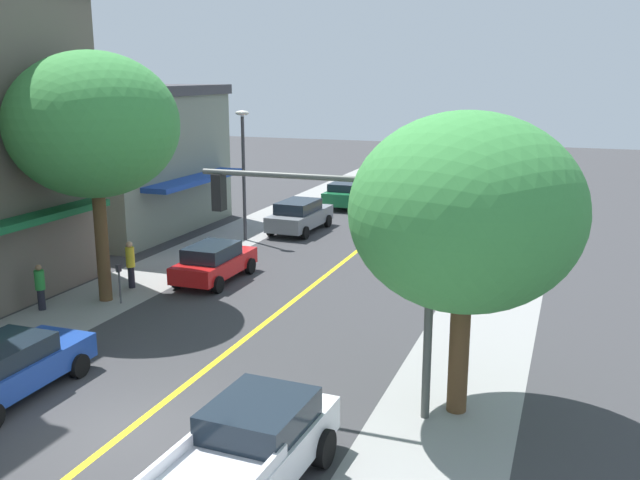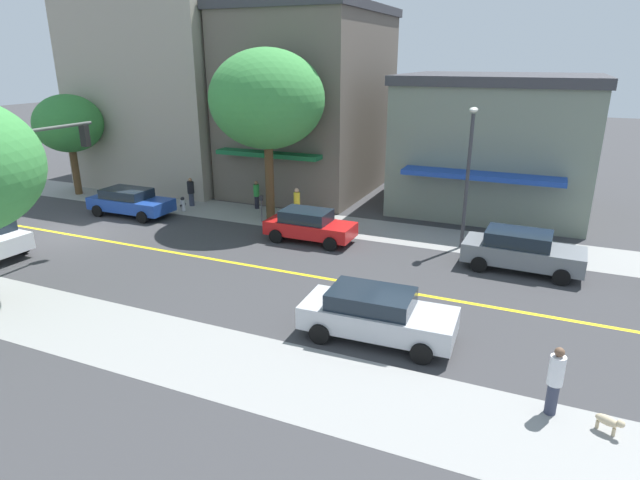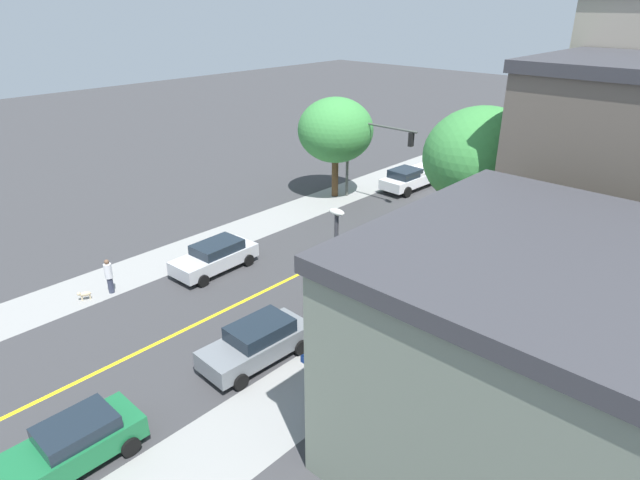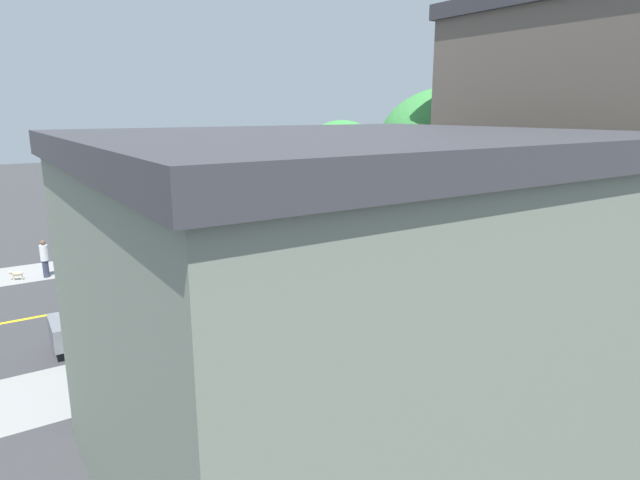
% 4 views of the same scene
% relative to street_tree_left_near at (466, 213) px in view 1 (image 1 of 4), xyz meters
% --- Properties ---
extents(ground_plane, '(140.00, 140.00, 0.00)m').
position_rel_street_tree_left_near_xyz_m(ground_plane, '(-6.84, -3.56, -4.85)').
color(ground_plane, '#38383A').
extents(road_centerline_stripe, '(0.20, 126.00, 0.00)m').
position_rel_street_tree_left_near_xyz_m(road_centerline_stripe, '(-6.84, -3.56, -4.85)').
color(road_centerline_stripe, yellow).
rests_on(road_centerline_stripe, ground).
extents(tan_rowhouse, '(10.45, 10.32, 7.34)m').
position_rel_street_tree_left_near_xyz_m(tan_rowhouse, '(-20.52, 14.57, -1.17)').
color(tan_rowhouse, gray).
rests_on(tan_rowhouse, ground).
extents(street_tree_left_near, '(5.32, 5.32, 7.13)m').
position_rel_street_tree_left_near_xyz_m(street_tree_left_near, '(0.00, 0.00, 0.00)').
color(street_tree_left_near, brown).
rests_on(street_tree_left_near, ground).
extents(street_tree_right_corner, '(5.81, 5.81, 8.68)m').
position_rel_street_tree_left_near_xyz_m(street_tree_right_corner, '(-13.19, 4.16, 1.34)').
color(street_tree_right_corner, brown).
rests_on(street_tree_right_corner, ground).
extents(fire_hydrant, '(0.44, 0.24, 0.81)m').
position_rel_street_tree_left_near_xyz_m(fire_hydrant, '(-12.53, -1.08, -4.45)').
color(fire_hydrant, silver).
rests_on(fire_hydrant, ground).
extents(parking_meter, '(0.12, 0.18, 1.42)m').
position_rel_street_tree_left_near_xyz_m(parking_meter, '(-12.47, 4.02, -3.92)').
color(parking_meter, '#4C4C51').
rests_on(parking_meter, ground).
extents(traffic_light_mast, '(5.78, 0.32, 5.87)m').
position_rel_street_tree_left_near_xyz_m(traffic_light_mast, '(-2.52, -0.60, -0.79)').
color(traffic_light_mast, '#474C47').
rests_on(traffic_light_mast, ground).
extents(street_lamp, '(0.70, 0.36, 6.23)m').
position_rel_street_tree_left_near_xyz_m(street_lamp, '(-12.63, 14.31, -0.98)').
color(street_lamp, '#38383D').
rests_on(street_lamp, ground).
extents(red_sedan_left_curb, '(1.94, 4.15, 1.49)m').
position_rel_street_tree_left_near_xyz_m(red_sedan_left_curb, '(-10.67, 7.59, -4.08)').
color(red_sedan_left_curb, red).
rests_on(red_sedan_left_curb, ground).
extents(blue_sedan_left_curb, '(2.10, 4.63, 1.46)m').
position_rel_street_tree_left_near_xyz_m(blue_sedan_left_curb, '(-10.68, -3.14, -4.08)').
color(blue_sedan_left_curb, '#1E429E').
rests_on(blue_sedan_left_curb, ground).
extents(silver_sedan_right_curb, '(2.24, 4.73, 1.54)m').
position_rel_street_tree_left_near_xyz_m(silver_sedan_right_curb, '(-3.22, 13.26, -4.04)').
color(silver_sedan_right_curb, '#B7BABF').
rests_on(silver_sedan_right_curb, ground).
extents(grey_sedan_left_curb, '(2.22, 4.69, 1.63)m').
position_rel_street_tree_left_near_xyz_m(grey_sedan_left_curb, '(-10.82, 16.94, -4.01)').
color(grey_sedan_left_curb, slate).
rests_on(grey_sedan_left_curb, ground).
extents(green_sedan_left_curb, '(2.02, 4.13, 1.53)m').
position_rel_street_tree_left_near_xyz_m(green_sedan_left_curb, '(-10.70, 24.28, -4.05)').
color(green_sedan_left_curb, '#196638').
rests_on(green_sedan_left_curb, ground).
extents(white_pickup_truck, '(2.41, 6.02, 1.70)m').
position_rel_street_tree_left_near_xyz_m(white_pickup_truck, '(-3.21, -5.20, -3.98)').
color(white_pickup_truck, silver).
rests_on(white_pickup_truck, ground).
extents(pedestrian_yellow_shirt, '(0.33, 0.33, 1.81)m').
position_rel_street_tree_left_near_xyz_m(pedestrian_yellow_shirt, '(-13.19, 5.73, -3.89)').
color(pedestrian_yellow_shirt, black).
rests_on(pedestrian_yellow_shirt, ground).
extents(pedestrian_green_shirt, '(0.33, 0.33, 1.61)m').
position_rel_street_tree_left_near_xyz_m(pedestrian_green_shirt, '(-14.59, 2.51, -4.01)').
color(pedestrian_green_shirt, black).
rests_on(pedestrian_green_shirt, ground).
extents(pedestrian_white_shirt, '(0.37, 0.37, 1.81)m').
position_rel_street_tree_left_near_xyz_m(pedestrian_white_shirt, '(-1.40, 18.28, -3.90)').
color(pedestrian_white_shirt, '#33384C').
rests_on(pedestrian_white_shirt, ground).
extents(small_dog, '(0.42, 0.63, 0.48)m').
position_rel_street_tree_left_near_xyz_m(small_dog, '(-1.14, 19.52, -4.54)').
color(small_dog, '#C6B28C').
rests_on(small_dog, ground).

